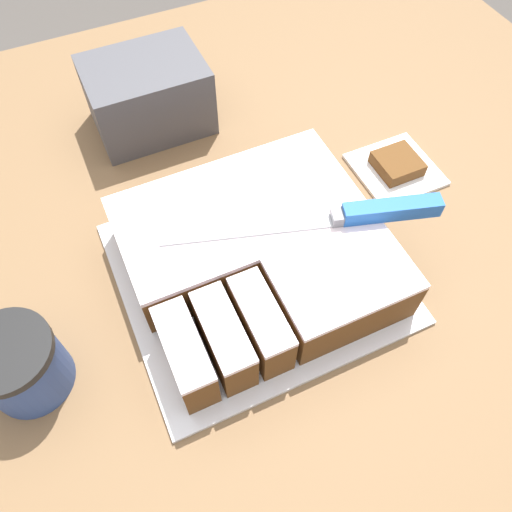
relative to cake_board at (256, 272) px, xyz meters
name	(u,v)px	position (x,y,z in m)	size (l,w,h in m)	color
ground_plane	(244,405)	(0.01, 0.10, -0.90)	(8.00, 8.00, 0.00)	#4C4742
countertop	(240,344)	(0.01, 0.10, -0.45)	(1.40, 1.10, 0.90)	brown
cake_board	(256,272)	(0.00, 0.00, 0.00)	(0.35, 0.32, 0.01)	silver
cake	(258,253)	(0.00, 0.00, 0.04)	(0.31, 0.28, 0.07)	brown
knife	(365,213)	(0.14, -0.03, 0.09)	(0.34, 0.12, 0.02)	silver
coffee_cup	(20,365)	(-0.30, -0.03, 0.04)	(0.10, 0.10, 0.09)	#334C8C
paper_napkin	(395,170)	(0.27, 0.08, 0.00)	(0.12, 0.12, 0.01)	white
brownie	(397,164)	(0.27, 0.08, 0.01)	(0.06, 0.06, 0.02)	brown
storage_box	(148,96)	(-0.03, 0.34, 0.05)	(0.18, 0.14, 0.11)	#47474C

